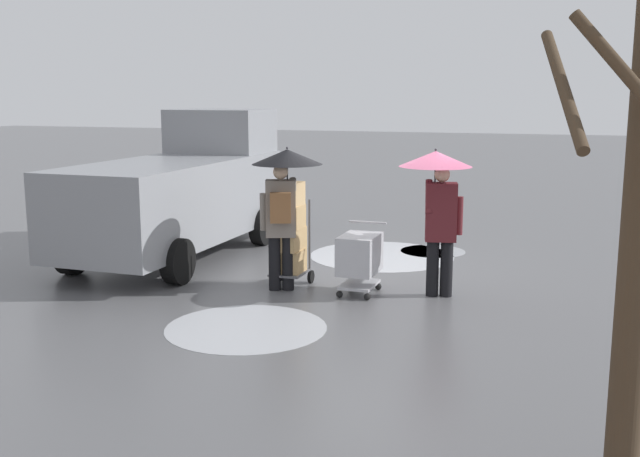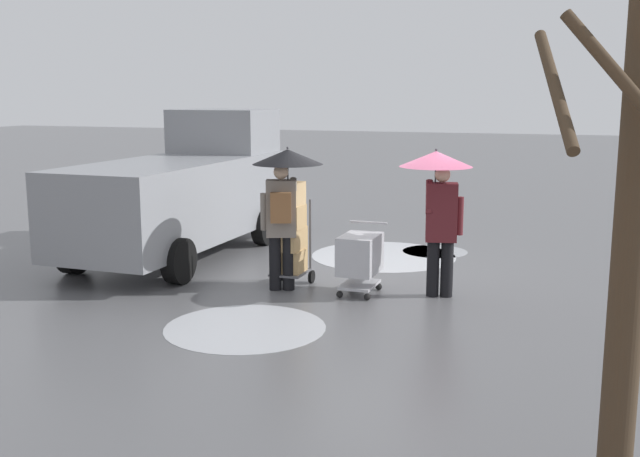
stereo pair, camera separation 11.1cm
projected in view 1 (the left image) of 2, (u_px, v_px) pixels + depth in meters
The scene contains 10 objects.
ground_plane at pixel (377, 281), 11.77m from camera, with size 90.00×90.00×0.00m, color #5B5B5E.
slush_patch_near_cluster at pixel (382, 256), 13.59m from camera, with size 2.61×2.61×0.01m, color silver.
slush_patch_under_van at pixel (433, 251), 13.99m from camera, with size 1.20×1.20×0.01m, color #999BA0.
slush_patch_mid_street at pixel (246, 327), 9.43m from camera, with size 2.05×2.05×0.01m, color #ADAFB5.
cargo_van_parked_right at pixel (181, 191), 13.45m from camera, with size 2.26×5.37×2.60m.
shopping_cart_vendor at pixel (360, 256), 10.94m from camera, with size 0.58×0.83×1.02m.
hand_dolly_boxes at pixel (289, 231), 11.31m from camera, with size 0.53×0.71×1.61m.
pedestrian_pink_side at pixel (284, 186), 10.97m from camera, with size 1.04×1.04×2.15m.
pedestrian_black_side at pixel (438, 189), 10.65m from camera, with size 1.04×1.04×2.15m.
bare_tree_near at pixel (638, 235), 4.96m from camera, with size 1.24×1.22×4.24m.
Camera 1 is at (-2.74, 11.14, 2.92)m, focal length 41.99 mm.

